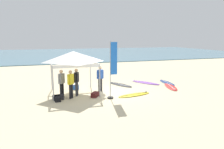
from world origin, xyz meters
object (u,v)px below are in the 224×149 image
canopy_tent (73,57)px  surfboard_red (171,87)px  person_blue (100,77)px  surfboard_yellow (134,95)px  person_yellow (71,82)px  surfboard_navy (167,83)px  banner_flag (112,72)px  cooler_box (75,86)px  surfboard_black (120,84)px  surfboard_purple (145,83)px  gear_bag_by_pole (95,95)px  person_grey (62,82)px  gear_bag_near_tent (58,99)px  person_black (77,80)px  gear_bag_on_sand (58,97)px

canopy_tent → surfboard_red: 7.35m
canopy_tent → person_blue: canopy_tent is taller
surfboard_yellow → person_yellow: (-3.89, 0.52, 0.95)m
surfboard_navy → banner_flag: (-5.46, -2.67, 1.54)m
surfboard_navy → cooler_box: (-7.29, 0.20, 0.16)m
canopy_tent → surfboard_black: bearing=18.8°
surfboard_purple → gear_bag_by_pole: (-4.74, -2.60, 0.10)m
surfboard_red → surfboard_purple: size_ratio=1.01×
banner_flag → person_blue: bearing=98.8°
surfboard_yellow → person_grey: person_grey is taller
gear_bag_near_tent → gear_bag_by_pole: (2.25, 0.16, 0.00)m
canopy_tent → surfboard_yellow: 4.58m
surfboard_red → gear_bag_by_pole: bearing=-172.8°
canopy_tent → person_black: bearing=-85.7°
person_black → banner_flag: (1.94, -1.17, 0.59)m
gear_bag_near_tent → surfboard_yellow: bearing=-3.1°
surfboard_yellow → gear_bag_on_sand: (-4.65, 0.51, 0.10)m
banner_flag → gear_bag_on_sand: size_ratio=5.67×
gear_bag_by_pole → surfboard_yellow: bearing=-9.7°
gear_bag_near_tent → cooler_box: (1.35, 2.43, 0.06)m
gear_bag_by_pole → gear_bag_on_sand: 2.20m
person_grey → surfboard_navy: bearing=10.9°
canopy_tent → banner_flag: size_ratio=0.84×
surfboard_purple → gear_bag_by_pole: size_ratio=4.03×
surfboard_yellow → gear_bag_on_sand: bearing=173.7°
surfboard_yellow → gear_bag_by_pole: 2.49m
surfboard_black → banner_flag: (-1.67, -3.15, 1.54)m
banner_flag → gear_bag_near_tent: banner_flag is taller
person_yellow → cooler_box: person_yellow is taller
surfboard_red → banner_flag: banner_flag is taller
person_blue → gear_bag_by_pole: (-0.64, -1.17, -0.85)m
canopy_tent → surfboard_purple: bearing=12.5°
canopy_tent → surfboard_navy: canopy_tent is taller
person_black → gear_bag_on_sand: person_black is taller
surfboard_red → gear_bag_near_tent: 8.16m
person_yellow → gear_bag_by_pole: size_ratio=2.85×
surfboard_purple → banner_flag: 5.22m
canopy_tent → person_black: (0.06, -0.73, -1.40)m
person_blue → banner_flag: size_ratio=0.50×
canopy_tent → surfboard_black: canopy_tent is taller
gear_bag_near_tent → gear_bag_by_pole: 2.25m
person_blue → gear_bag_near_tent: size_ratio=2.85×
person_black → gear_bag_by_pole: (1.03, -0.57, -0.85)m
person_grey → banner_flag: bearing=-20.5°
canopy_tent → surfboard_purple: 6.41m
surfboard_yellow → gear_bag_by_pole: bearing=170.3°
gear_bag_on_sand → surfboard_purple: bearing=19.9°
person_grey → gear_bag_by_pole: size_ratio=2.85×
surfboard_black → gear_bag_by_pole: (-2.58, -2.55, 0.10)m
surfboard_purple → surfboard_yellow: size_ratio=1.01×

